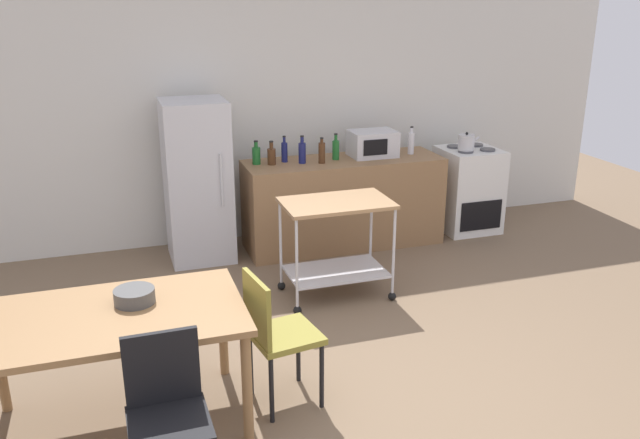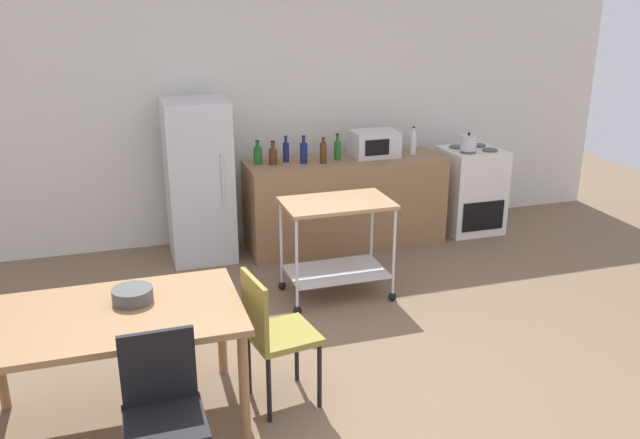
{
  "view_description": "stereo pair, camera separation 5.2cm",
  "coord_description": "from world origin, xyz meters",
  "px_view_note": "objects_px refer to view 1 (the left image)",
  "views": [
    {
      "loc": [
        -1.34,
        -3.48,
        2.49
      ],
      "look_at": [
        0.19,
        1.2,
        0.8
      ],
      "focal_mm": 37.34,
      "sensor_mm": 36.0,
      "label": 1
    },
    {
      "loc": [
        -1.29,
        -3.49,
        2.49
      ],
      "look_at": [
        0.19,
        1.2,
        0.8
      ],
      "focal_mm": 37.34,
      "sensor_mm": 36.0,
      "label": 2
    }
  ],
  "objects_px": {
    "chair_black": "(167,409)",
    "bottle_sesame_oil": "(302,152)",
    "bottle_hot_sauce": "(256,155)",
    "kettle": "(466,142)",
    "chair_olive": "(275,330)",
    "bottle_vinegar": "(284,151)",
    "kitchen_cart": "(336,233)",
    "stove_oven": "(468,189)",
    "dining_table": "(113,326)",
    "bottle_sparkling_water": "(411,143)",
    "bottle_olive_oil": "(322,152)",
    "bottle_soy_sauce": "(272,156)",
    "refrigerator": "(197,181)",
    "fruit_bowl": "(134,296)",
    "bottle_wine": "(336,149)",
    "microwave": "(373,144)"
  },
  "relations": [
    {
      "from": "bottle_sesame_oil",
      "to": "microwave",
      "type": "xyz_separation_m",
      "value": [
        0.76,
        0.06,
        0.02
      ]
    },
    {
      "from": "chair_black",
      "to": "stove_oven",
      "type": "xyz_separation_m",
      "value": [
        3.54,
        3.17,
        -0.07
      ]
    },
    {
      "from": "bottle_hot_sauce",
      "to": "bottle_sesame_oil",
      "type": "distance_m",
      "value": 0.45
    },
    {
      "from": "chair_olive",
      "to": "bottle_sesame_oil",
      "type": "xyz_separation_m",
      "value": [
        0.94,
        2.52,
        0.49
      ]
    },
    {
      "from": "chair_black",
      "to": "refrigerator",
      "type": "xyz_separation_m",
      "value": [
        0.64,
        3.25,
        0.26
      ]
    },
    {
      "from": "bottle_wine",
      "to": "fruit_bowl",
      "type": "xyz_separation_m",
      "value": [
        -2.1,
        -2.39,
        -0.21
      ]
    },
    {
      "from": "dining_table",
      "to": "chair_black",
      "type": "relative_size",
      "value": 1.69
    },
    {
      "from": "microwave",
      "to": "bottle_olive_oil",
      "type": "bearing_deg",
      "value": -168.5
    },
    {
      "from": "bottle_vinegar",
      "to": "bottle_sparkling_water",
      "type": "height_order",
      "value": "bottle_sparkling_water"
    },
    {
      "from": "chair_olive",
      "to": "bottle_hot_sauce",
      "type": "height_order",
      "value": "bottle_hot_sauce"
    },
    {
      "from": "kettle",
      "to": "dining_table",
      "type": "bearing_deg",
      "value": -146.78
    },
    {
      "from": "bottle_wine",
      "to": "fruit_bowl",
      "type": "bearing_deg",
      "value": -131.33
    },
    {
      "from": "refrigerator",
      "to": "kitchen_cart",
      "type": "bearing_deg",
      "value": -51.98
    },
    {
      "from": "bottle_hot_sauce",
      "to": "bottle_sparkling_water",
      "type": "bearing_deg",
      "value": -2.75
    },
    {
      "from": "chair_olive",
      "to": "refrigerator",
      "type": "xyz_separation_m",
      "value": [
        -0.08,
        2.63,
        0.26
      ]
    },
    {
      "from": "bottle_soy_sauce",
      "to": "bottle_olive_oil",
      "type": "relative_size",
      "value": 0.92
    },
    {
      "from": "bottle_hot_sauce",
      "to": "kettle",
      "type": "distance_m",
      "value": 2.21
    },
    {
      "from": "chair_black",
      "to": "chair_olive",
      "type": "distance_m",
      "value": 0.95
    },
    {
      "from": "kitchen_cart",
      "to": "kettle",
      "type": "relative_size",
      "value": 3.8
    },
    {
      "from": "bottle_hot_sauce",
      "to": "kettle",
      "type": "relative_size",
      "value": 0.97
    },
    {
      "from": "stove_oven",
      "to": "bottle_hot_sauce",
      "type": "distance_m",
      "value": 2.38
    },
    {
      "from": "refrigerator",
      "to": "bottle_vinegar",
      "type": "xyz_separation_m",
      "value": [
        0.86,
        -0.0,
        0.23
      ]
    },
    {
      "from": "bottle_hot_sauce",
      "to": "bottle_sesame_oil",
      "type": "relative_size",
      "value": 0.85
    },
    {
      "from": "bottle_soy_sauce",
      "to": "bottle_sparkling_water",
      "type": "distance_m",
      "value": 1.48
    },
    {
      "from": "chair_olive",
      "to": "bottle_vinegar",
      "type": "xyz_separation_m",
      "value": [
        0.78,
        2.63,
        0.49
      ]
    },
    {
      "from": "chair_olive",
      "to": "kitchen_cart",
      "type": "xyz_separation_m",
      "value": [
        0.89,
        1.39,
        0.05
      ]
    },
    {
      "from": "bottle_vinegar",
      "to": "bottle_wine",
      "type": "height_order",
      "value": "bottle_wine"
    },
    {
      "from": "kitchen_cart",
      "to": "microwave",
      "type": "distance_m",
      "value": 1.51
    },
    {
      "from": "chair_olive",
      "to": "bottle_sparkling_water",
      "type": "distance_m",
      "value": 3.35
    },
    {
      "from": "bottle_hot_sauce",
      "to": "stove_oven",
      "type": "bearing_deg",
      "value": -1.85
    },
    {
      "from": "bottle_sparkling_water",
      "to": "bottle_olive_oil",
      "type": "bearing_deg",
      "value": -175.23
    },
    {
      "from": "stove_oven",
      "to": "bottle_sesame_oil",
      "type": "distance_m",
      "value": 1.97
    },
    {
      "from": "bottle_wine",
      "to": "kettle",
      "type": "bearing_deg",
      "value": -4.54
    },
    {
      "from": "bottle_olive_oil",
      "to": "bottle_wine",
      "type": "xyz_separation_m",
      "value": [
        0.18,
        0.1,
        -0.0
      ]
    },
    {
      "from": "bottle_soy_sauce",
      "to": "fruit_bowl",
      "type": "distance_m",
      "value": 2.8
    },
    {
      "from": "stove_oven",
      "to": "kettle",
      "type": "distance_m",
      "value": 0.57
    },
    {
      "from": "bottle_vinegar",
      "to": "bottle_olive_oil",
      "type": "distance_m",
      "value": 0.37
    },
    {
      "from": "stove_oven",
      "to": "fruit_bowl",
      "type": "height_order",
      "value": "stove_oven"
    },
    {
      "from": "bottle_vinegar",
      "to": "fruit_bowl",
      "type": "height_order",
      "value": "bottle_vinegar"
    },
    {
      "from": "refrigerator",
      "to": "fruit_bowl",
      "type": "relative_size",
      "value": 6.48
    },
    {
      "from": "dining_table",
      "to": "bottle_hot_sauce",
      "type": "height_order",
      "value": "bottle_hot_sauce"
    },
    {
      "from": "chair_black",
      "to": "bottle_sesame_oil",
      "type": "relative_size",
      "value": 3.27
    },
    {
      "from": "chair_olive",
      "to": "bottle_sparkling_water",
      "type": "relative_size",
      "value": 3.11
    },
    {
      "from": "kitchen_cart",
      "to": "bottle_vinegar",
      "type": "relative_size",
      "value": 3.5
    },
    {
      "from": "stove_oven",
      "to": "bottle_olive_oil",
      "type": "relative_size",
      "value": 3.63
    },
    {
      "from": "bottle_vinegar",
      "to": "microwave",
      "type": "distance_m",
      "value": 0.92
    },
    {
      "from": "chair_black",
      "to": "bottle_hot_sauce",
      "type": "height_order",
      "value": "bottle_hot_sauce"
    },
    {
      "from": "chair_olive",
      "to": "bottle_vinegar",
      "type": "bearing_deg",
      "value": -25.7
    },
    {
      "from": "bottle_soy_sauce",
      "to": "bottle_wine",
      "type": "xyz_separation_m",
      "value": [
        0.66,
        0.0,
        0.02
      ]
    },
    {
      "from": "stove_oven",
      "to": "bottle_wine",
      "type": "height_order",
      "value": "bottle_wine"
    }
  ]
}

